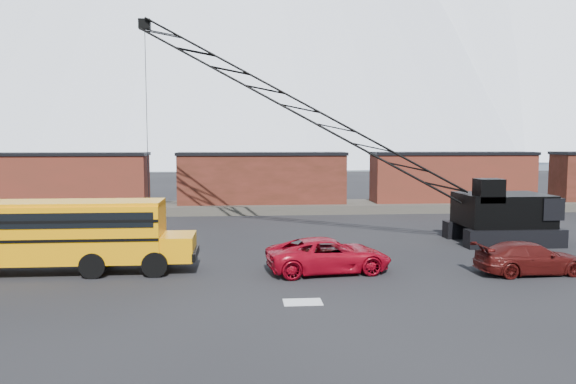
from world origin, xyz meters
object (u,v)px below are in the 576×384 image
(maroon_suv, at_px, (530,258))
(crawler_crane, at_px, (309,113))
(school_bus, at_px, (55,233))
(red_pickup, at_px, (329,255))

(maroon_suv, height_order, crawler_crane, crawler_crane)
(school_bus, xyz_separation_m, maroon_suv, (20.77, -1.88, -1.10))
(maroon_suv, xyz_separation_m, crawler_crane, (-8.62, 9.72, 6.74))
(red_pickup, distance_m, maroon_suv, 8.81)
(maroon_suv, bearing_deg, crawler_crane, 38.38)
(maroon_suv, distance_m, crawler_crane, 14.64)
(school_bus, distance_m, maroon_suv, 20.88)
(red_pickup, xyz_separation_m, maroon_suv, (8.75, -1.04, -0.07))
(crawler_crane, bearing_deg, maroon_suv, -48.45)
(school_bus, xyz_separation_m, crawler_crane, (12.15, 7.84, 5.65))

